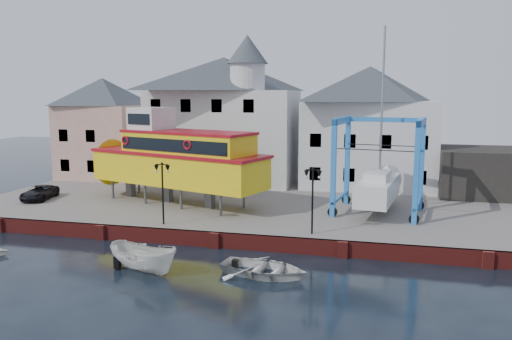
# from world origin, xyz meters

# --- Properties ---
(ground) EXTENTS (140.00, 140.00, 0.00)m
(ground) POSITION_xyz_m (0.00, 0.00, 0.00)
(ground) COLOR black
(ground) RESTS_ON ground
(hardstanding) EXTENTS (44.00, 22.00, 1.00)m
(hardstanding) POSITION_xyz_m (0.00, 11.00, 0.50)
(hardstanding) COLOR slate
(hardstanding) RESTS_ON ground
(quay_wall) EXTENTS (44.00, 0.47, 1.00)m
(quay_wall) POSITION_xyz_m (-0.00, 0.10, 0.50)
(quay_wall) COLOR maroon
(quay_wall) RESTS_ON ground
(building_pink) EXTENTS (8.00, 7.00, 10.30)m
(building_pink) POSITION_xyz_m (-18.00, 18.00, 6.15)
(building_pink) COLOR tan
(building_pink) RESTS_ON hardstanding
(building_white_main) EXTENTS (14.00, 8.30, 14.00)m
(building_white_main) POSITION_xyz_m (-4.87, 18.39, 7.34)
(building_white_main) COLOR silver
(building_white_main) RESTS_ON hardstanding
(building_white_right) EXTENTS (12.00, 8.00, 11.20)m
(building_white_right) POSITION_xyz_m (9.00, 19.00, 6.60)
(building_white_right) COLOR silver
(building_white_right) RESTS_ON hardstanding
(shed_dark) EXTENTS (8.00, 7.00, 4.00)m
(shed_dark) POSITION_xyz_m (19.00, 17.00, 3.00)
(shed_dark) COLOR black
(shed_dark) RESTS_ON hardstanding
(lamp_post_left) EXTENTS (1.12, 0.32, 4.20)m
(lamp_post_left) POSITION_xyz_m (-4.00, 1.20, 4.17)
(lamp_post_left) COLOR black
(lamp_post_left) RESTS_ON hardstanding
(lamp_post_right) EXTENTS (1.12, 0.32, 4.20)m
(lamp_post_right) POSITION_xyz_m (6.00, 1.20, 4.17)
(lamp_post_right) COLOR black
(lamp_post_right) RESTS_ON hardstanding
(tour_boat) EXTENTS (17.84, 9.53, 7.59)m
(tour_boat) POSITION_xyz_m (-6.51, 7.85, 4.58)
(tour_boat) COLOR #59595E
(tour_boat) RESTS_ON hardstanding
(travel_lift) EXTENTS (6.93, 9.12, 13.42)m
(travel_lift) POSITION_xyz_m (10.10, 8.57, 3.24)
(travel_lift) COLOR blue
(travel_lift) RESTS_ON hardstanding
(van) EXTENTS (2.65, 4.38, 1.14)m
(van) POSITION_xyz_m (-17.32, 6.22, 1.57)
(van) COLOR black
(van) RESTS_ON hardstanding
(motorboat_a) EXTENTS (4.86, 2.98, 1.76)m
(motorboat_a) POSITION_xyz_m (-2.47, -4.93, 0.00)
(motorboat_a) COLOR silver
(motorboat_a) RESTS_ON ground
(motorboat_b) EXTENTS (5.34, 4.23, 1.00)m
(motorboat_b) POSITION_xyz_m (4.07, -3.96, 0.00)
(motorboat_b) COLOR silver
(motorboat_b) RESTS_ON ground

